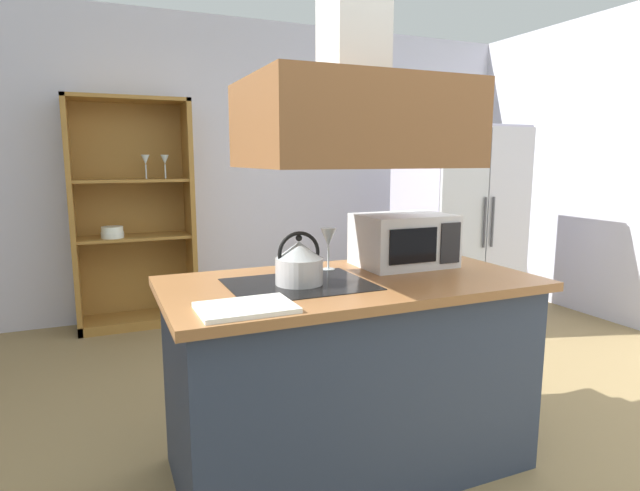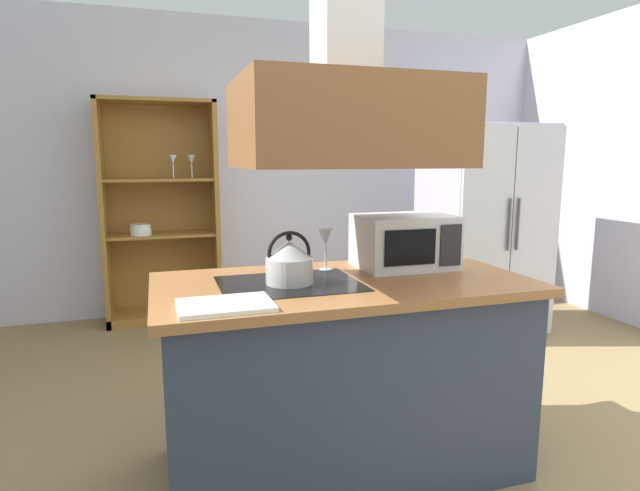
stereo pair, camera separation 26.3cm
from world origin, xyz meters
name	(u,v)px [view 2 (the right image)]	position (x,y,z in m)	size (l,w,h in m)	color
ground_plane	(387,472)	(0.00, 0.00, 0.00)	(7.80, 7.80, 0.00)	olive
wall_back	(259,167)	(0.00, 3.00, 1.35)	(6.00, 0.12, 2.70)	silver
kitchen_island	(343,375)	(-0.18, 0.11, 0.45)	(1.66, 0.85, 0.90)	#303A4E
range_hood	(345,94)	(-0.18, 0.11, 1.70)	(0.90, 0.70, 1.30)	brown
refrigerator	(483,229)	(1.64, 1.70, 0.85)	(0.90, 0.77, 1.70)	#B4B0C8
dish_cabinet	(161,224)	(-0.93, 2.78, 0.86)	(0.98, 0.40, 1.93)	olive
kettle	(289,262)	(-0.43, 0.11, 1.00)	(0.20, 0.20, 0.23)	#BEBBBA
cutting_board	(225,305)	(-0.74, -0.17, 0.91)	(0.34, 0.24, 0.02)	white
microwave	(404,241)	(0.20, 0.29, 1.03)	(0.46, 0.35, 0.26)	silver
wine_glass_on_counter	(326,239)	(-0.19, 0.34, 1.05)	(0.08, 0.08, 0.21)	silver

